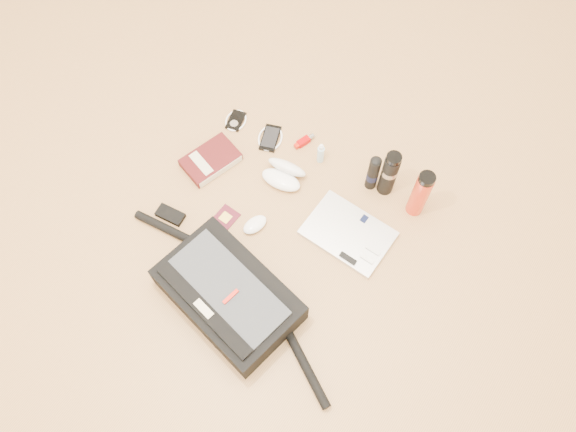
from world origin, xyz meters
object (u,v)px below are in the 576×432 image
Objects in this scene: book at (211,160)px; thermos_black at (389,173)px; thermos_red at (420,194)px; messenger_bag at (228,294)px; laptop at (348,234)px.

thermos_black is at bearing 41.10° from book.
thermos_red is (0.14, -0.01, 0.00)m from thermos_black.
messenger_bag is 0.74m from thermos_black.
thermos_red is (0.77, 0.28, 0.10)m from book.
thermos_black is (0.22, 0.71, 0.06)m from messenger_bag.
messenger_bag is at bearing -117.55° from thermos_red.
thermos_red is at bearing 58.73° from laptop.
laptop is at bearing 20.19° from book.
thermos_red reaches higher than laptop.
messenger_bag is 4.00× the size of book.
thermos_red is at bearing 72.77° from messenger_bag.
book reaches higher than laptop.
thermos_red reaches higher than thermos_black.
messenger_bag is 0.51m from laptop.
laptop is 0.30m from thermos_red.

